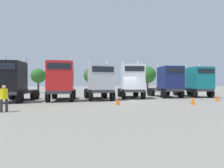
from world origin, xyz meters
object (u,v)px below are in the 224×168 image
at_px(semi_truck_white, 132,81).
at_px(semi_truck_black, 12,82).
at_px(semi_truck_red, 61,81).
at_px(semi_truck_navy, 168,82).
at_px(traffic_cone_far, 217,98).
at_px(semi_truck_silver, 100,82).
at_px(semi_truck_teal, 197,82).
at_px(visitor_in_hivis, 4,97).
at_px(traffic_cone_near, 193,101).
at_px(traffic_cone_mid, 118,101).

bearing_deg(semi_truck_white, semi_truck_black, -73.55).
bearing_deg(semi_truck_red, semi_truck_navy, 100.38).
bearing_deg(semi_truck_red, traffic_cone_far, 79.93).
bearing_deg(semi_truck_silver, semi_truck_teal, 93.56).
bearing_deg(semi_truck_black, semi_truck_white, 104.49).
xyz_separation_m(semi_truck_red, visitor_in_hivis, (-3.68, -6.08, -1.03)).
distance_m(semi_truck_silver, semi_truck_navy, 9.00).
xyz_separation_m(visitor_in_hivis, traffic_cone_near, (13.85, -0.63, -0.63)).
bearing_deg(semi_truck_silver, semi_truck_navy, 97.57).
bearing_deg(semi_truck_teal, traffic_cone_far, -12.11).
height_order(semi_truck_white, semi_truck_navy, semi_truck_white).
relative_size(semi_truck_black, traffic_cone_near, 9.80).
bearing_deg(semi_truck_teal, semi_truck_black, -80.30).
bearing_deg(semi_truck_white, semi_truck_teal, 99.36).
xyz_separation_m(semi_truck_navy, traffic_cone_far, (1.81, -5.42, -1.65)).
bearing_deg(traffic_cone_far, semi_truck_teal, 66.22).
bearing_deg(semi_truck_red, semi_truck_silver, 95.69).
bearing_deg(semi_truck_white, traffic_cone_near, 32.50).
relative_size(traffic_cone_mid, traffic_cone_far, 0.85).
distance_m(semi_truck_silver, visitor_in_hivis, 9.61).
xyz_separation_m(visitor_in_hivis, traffic_cone_far, (18.38, 0.89, -0.60)).
relative_size(semi_truck_white, traffic_cone_far, 9.32).
height_order(visitor_in_hivis, traffic_cone_far, visitor_in_hivis).
bearing_deg(semi_truck_teal, semi_truck_navy, -88.46).
distance_m(semi_truck_white, traffic_cone_mid, 6.70).
relative_size(semi_truck_silver, semi_truck_navy, 0.97).
xyz_separation_m(semi_truck_silver, traffic_cone_mid, (0.31, -4.54, -1.63)).
relative_size(semi_truck_red, semi_truck_teal, 1.01).
bearing_deg(traffic_cone_mid, semi_truck_black, 149.69).
distance_m(semi_truck_white, visitor_in_hivis, 13.41).
bearing_deg(traffic_cone_near, traffic_cone_far, 18.49).
bearing_deg(traffic_cone_near, traffic_cone_mid, 162.19).
bearing_deg(semi_truck_black, semi_truck_navy, 103.40).
xyz_separation_m(semi_truck_red, semi_truck_white, (7.98, 0.47, 0.05)).
xyz_separation_m(semi_truck_red, traffic_cone_far, (14.70, -5.19, -1.63)).
bearing_deg(visitor_in_hivis, semi_truck_white, 102.55).
relative_size(semi_truck_white, semi_truck_navy, 1.03).
distance_m(semi_truck_red, semi_truck_teal, 16.79).
bearing_deg(traffic_cone_mid, traffic_cone_near, -17.81).
relative_size(semi_truck_navy, traffic_cone_far, 9.01).
bearing_deg(traffic_cone_far, semi_truck_black, 164.10).
height_order(semi_truck_teal, visitor_in_hivis, semi_truck_teal).
bearing_deg(semi_truck_navy, semi_truck_white, -82.52).
distance_m(semi_truck_black, semi_truck_navy, 17.31).
bearing_deg(semi_truck_red, visitor_in_hivis, -21.81).
bearing_deg(semi_truck_navy, semi_truck_red, -78.65).
bearing_deg(semi_truck_silver, semi_truck_red, -89.16).
relative_size(semi_truck_black, semi_truck_red, 0.98).
height_order(semi_truck_red, semi_truck_silver, semi_truck_red).
xyz_separation_m(semi_truck_navy, traffic_cone_mid, (-8.68, -5.01, -1.70)).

